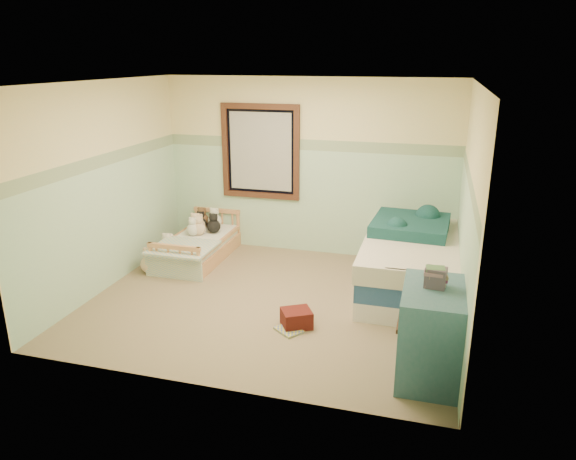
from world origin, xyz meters
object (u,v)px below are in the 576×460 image
(toddler_bed_frame, at_px, (198,252))
(twin_bed_frame, at_px, (410,280))
(plush_floor_cream, at_px, (169,250))
(plush_floor_tan, at_px, (150,264))
(red_pillow, at_px, (296,318))
(dresser, at_px, (431,333))
(floor_book, at_px, (289,330))

(toddler_bed_frame, xyz_separation_m, twin_bed_frame, (2.97, -0.23, 0.01))
(plush_floor_cream, bearing_deg, twin_bed_frame, -2.02)
(toddler_bed_frame, height_order, plush_floor_tan, plush_floor_tan)
(plush_floor_cream, distance_m, twin_bed_frame, 3.38)
(toddler_bed_frame, distance_m, red_pillow, 2.44)
(toddler_bed_frame, xyz_separation_m, plush_floor_cream, (-0.41, -0.11, 0.03))
(plush_floor_tan, bearing_deg, toddler_bed_frame, 58.68)
(plush_floor_cream, relative_size, plush_floor_tan, 1.07)
(toddler_bed_frame, bearing_deg, red_pillow, -40.30)
(twin_bed_frame, xyz_separation_m, dresser, (0.27, -1.92, 0.31))
(twin_bed_frame, bearing_deg, plush_floor_cream, 177.98)
(red_pillow, bearing_deg, twin_bed_frame, 50.84)
(plush_floor_tan, height_order, red_pillow, plush_floor_tan)
(twin_bed_frame, xyz_separation_m, floor_book, (-1.15, -1.48, -0.10))
(twin_bed_frame, distance_m, floor_book, 1.88)
(plush_floor_cream, bearing_deg, dresser, -29.12)
(twin_bed_frame, bearing_deg, toddler_bed_frame, 175.60)
(plush_floor_cream, relative_size, floor_book, 0.93)
(floor_book, bearing_deg, twin_bed_frame, 89.63)
(toddler_bed_frame, bearing_deg, floor_book, -43.23)
(plush_floor_cream, height_order, plush_floor_tan, plush_floor_cream)
(twin_bed_frame, height_order, dresser, dresser)
(twin_bed_frame, distance_m, red_pillow, 1.74)
(dresser, bearing_deg, toddler_bed_frame, 146.51)
(red_pillow, xyz_separation_m, floor_book, (-0.05, -0.12, -0.08))
(plush_floor_tan, distance_m, twin_bed_frame, 3.40)
(toddler_bed_frame, xyz_separation_m, floor_book, (1.81, -1.70, -0.08))
(red_pillow, bearing_deg, plush_floor_tan, 157.91)
(plush_floor_tan, distance_m, floor_book, 2.45)
(dresser, distance_m, floor_book, 1.55)
(twin_bed_frame, bearing_deg, floor_book, -128.00)
(toddler_bed_frame, height_order, dresser, dresser)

